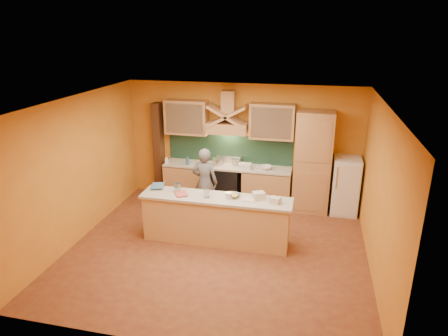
% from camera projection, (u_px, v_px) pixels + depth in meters
% --- Properties ---
extents(floor, '(5.50, 5.00, 0.01)m').
position_uv_depth(floor, '(217.00, 249.00, 7.57)').
color(floor, brown).
rests_on(floor, ground).
extents(ceiling, '(5.50, 5.00, 0.01)m').
position_uv_depth(ceiling, '(216.00, 102.00, 6.64)').
color(ceiling, white).
rests_on(ceiling, wall_back).
extents(wall_back, '(5.50, 0.02, 2.80)m').
position_uv_depth(wall_back, '(242.00, 143.00, 9.41)').
color(wall_back, orange).
rests_on(wall_back, floor).
extents(wall_front, '(5.50, 0.02, 2.80)m').
position_uv_depth(wall_front, '(167.00, 254.00, 4.81)').
color(wall_front, orange).
rests_on(wall_front, floor).
extents(wall_left, '(0.02, 5.00, 2.80)m').
position_uv_depth(wall_left, '(79.00, 169.00, 7.69)').
color(wall_left, orange).
rests_on(wall_left, floor).
extents(wall_right, '(0.02, 5.00, 2.80)m').
position_uv_depth(wall_right, '(380.00, 194.00, 6.53)').
color(wall_right, orange).
rests_on(wall_right, floor).
extents(base_cabinet_left, '(1.10, 0.60, 0.86)m').
position_uv_depth(base_cabinet_left, '(189.00, 182.00, 9.72)').
color(base_cabinet_left, tan).
rests_on(base_cabinet_left, floor).
extents(base_cabinet_right, '(1.10, 0.60, 0.86)m').
position_uv_depth(base_cabinet_right, '(267.00, 188.00, 9.32)').
color(base_cabinet_right, tan).
rests_on(base_cabinet_right, floor).
extents(counter_top, '(3.00, 0.62, 0.04)m').
position_uv_depth(counter_top, '(227.00, 166.00, 9.36)').
color(counter_top, beige).
rests_on(counter_top, base_cabinet_left).
extents(stove, '(0.60, 0.58, 0.90)m').
position_uv_depth(stove, '(227.00, 184.00, 9.51)').
color(stove, black).
rests_on(stove, floor).
extents(backsplash, '(3.00, 0.03, 0.70)m').
position_uv_depth(backsplash, '(230.00, 149.00, 9.51)').
color(backsplash, '#163124').
rests_on(backsplash, wall_back).
extents(range_hood, '(0.92, 0.50, 0.24)m').
position_uv_depth(range_hood, '(228.00, 128.00, 9.10)').
color(range_hood, tan).
rests_on(range_hood, wall_back).
extents(hood_chimney, '(0.30, 0.30, 0.50)m').
position_uv_depth(hood_chimney, '(229.00, 102.00, 9.00)').
color(hood_chimney, tan).
rests_on(hood_chimney, wall_back).
extents(upper_cabinet_left, '(1.00, 0.35, 0.80)m').
position_uv_depth(upper_cabinet_left, '(187.00, 117.00, 9.32)').
color(upper_cabinet_left, tan).
rests_on(upper_cabinet_left, wall_back).
extents(upper_cabinet_right, '(1.00, 0.35, 0.80)m').
position_uv_depth(upper_cabinet_right, '(272.00, 121.00, 8.90)').
color(upper_cabinet_right, tan).
rests_on(upper_cabinet_right, wall_back).
extents(pantry_column, '(0.80, 0.60, 2.30)m').
position_uv_depth(pantry_column, '(313.00, 162.00, 8.87)').
color(pantry_column, tan).
rests_on(pantry_column, floor).
extents(fridge, '(0.58, 0.60, 1.30)m').
position_uv_depth(fridge, '(345.00, 186.00, 8.88)').
color(fridge, white).
rests_on(fridge, floor).
extents(trim_column_left, '(0.20, 0.30, 2.30)m').
position_uv_depth(trim_column_left, '(159.00, 150.00, 9.78)').
color(trim_column_left, '#472816').
rests_on(trim_column_left, floor).
extents(island_body, '(2.80, 0.55, 0.88)m').
position_uv_depth(island_body, '(216.00, 221.00, 7.72)').
color(island_body, '#E0B172').
rests_on(island_body, floor).
extents(island_top, '(2.90, 0.62, 0.05)m').
position_uv_depth(island_top, '(216.00, 198.00, 7.56)').
color(island_top, beige).
rests_on(island_top, island_body).
extents(person, '(0.57, 0.38, 1.57)m').
position_uv_depth(person, '(205.00, 183.00, 8.70)').
color(person, slate).
rests_on(person, floor).
extents(pot_large, '(0.29, 0.29, 0.18)m').
position_uv_depth(pot_large, '(218.00, 162.00, 9.38)').
color(pot_large, '#AFB0B6').
rests_on(pot_large, stove).
extents(pot_small, '(0.18, 0.18, 0.15)m').
position_uv_depth(pot_small, '(236.00, 163.00, 9.38)').
color(pot_small, '#B3B4BA').
rests_on(pot_small, stove).
extents(soap_bottle_a, '(0.10, 0.11, 0.17)m').
position_uv_depth(soap_bottle_a, '(166.00, 160.00, 9.50)').
color(soap_bottle_a, silver).
rests_on(soap_bottle_a, counter_top).
extents(soap_bottle_b, '(0.11, 0.11, 0.23)m').
position_uv_depth(soap_bottle_b, '(187.00, 160.00, 9.38)').
color(soap_bottle_b, '#305584').
rests_on(soap_bottle_b, counter_top).
extents(bowl_back, '(0.28, 0.28, 0.08)m').
position_uv_depth(bowl_back, '(266.00, 167.00, 9.10)').
color(bowl_back, silver).
rests_on(bowl_back, counter_top).
extents(dish_rack, '(0.29, 0.23, 0.10)m').
position_uv_depth(dish_rack, '(245.00, 166.00, 9.18)').
color(dish_rack, silver).
rests_on(dish_rack, counter_top).
extents(book_lower, '(0.34, 0.36, 0.03)m').
position_uv_depth(book_lower, '(176.00, 194.00, 7.63)').
color(book_lower, '#C15145').
rests_on(book_lower, island_top).
extents(book_upper, '(0.32, 0.38, 0.02)m').
position_uv_depth(book_upper, '(152.00, 186.00, 8.00)').
color(book_upper, '#3F6B8B').
rests_on(book_upper, island_top).
extents(jar_large, '(0.14, 0.14, 0.17)m').
position_uv_depth(jar_large, '(177.00, 187.00, 7.79)').
color(jar_large, silver).
rests_on(jar_large, island_top).
extents(jar_small, '(0.13, 0.13, 0.15)m').
position_uv_depth(jar_small, '(207.00, 193.00, 7.52)').
color(jar_small, silver).
rests_on(jar_small, island_top).
extents(kitchen_scale, '(0.14, 0.14, 0.09)m').
position_uv_depth(kitchen_scale, '(229.00, 196.00, 7.49)').
color(kitchen_scale, silver).
rests_on(kitchen_scale, island_top).
extents(mixing_bowl, '(0.33, 0.33, 0.07)m').
position_uv_depth(mixing_bowl, '(233.00, 195.00, 7.54)').
color(mixing_bowl, white).
rests_on(mixing_bowl, island_top).
extents(cloth, '(0.25, 0.20, 0.02)m').
position_uv_depth(cloth, '(249.00, 200.00, 7.41)').
color(cloth, beige).
rests_on(cloth, island_top).
extents(grocery_bag_a, '(0.27, 0.25, 0.14)m').
position_uv_depth(grocery_bag_a, '(259.00, 196.00, 7.44)').
color(grocery_bag_a, beige).
rests_on(grocery_bag_a, island_top).
extents(grocery_bag_b, '(0.22, 0.20, 0.11)m').
position_uv_depth(grocery_bag_b, '(275.00, 200.00, 7.27)').
color(grocery_bag_b, beige).
rests_on(grocery_bag_b, island_top).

